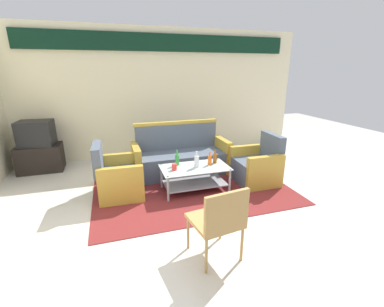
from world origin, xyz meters
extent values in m
plane|color=beige|center=(0.00, 0.00, 0.00)|extent=(14.00, 14.00, 0.00)
cube|color=beige|center=(0.00, 3.06, 1.40)|extent=(6.52, 0.12, 2.80)
cube|color=black|center=(0.00, 2.97, 2.47)|extent=(5.76, 0.08, 0.36)
cube|color=maroon|center=(-0.03, 0.88, 0.01)|extent=(3.18, 2.24, 0.01)
cube|color=#4C5666|center=(-0.02, 1.55, 0.22)|extent=(1.61, 0.72, 0.42)
cube|color=#4C5666|center=(-0.03, 1.87, 0.67)|extent=(1.60, 0.16, 0.48)
cube|color=#B79333|center=(0.82, 1.56, 0.32)|extent=(0.13, 0.70, 0.62)
cube|color=#B79333|center=(-0.86, 1.54, 0.32)|extent=(0.13, 0.70, 0.62)
cube|color=#B79333|center=(-0.03, 1.87, 0.94)|extent=(1.64, 0.12, 0.06)
cube|color=#4C5666|center=(-1.17, 0.99, 0.21)|extent=(0.68, 0.62, 0.40)
cube|color=#4C5666|center=(-1.48, 1.00, 0.64)|extent=(0.14, 0.60, 0.45)
cube|color=#B79333|center=(-1.16, 1.32, 0.30)|extent=(0.66, 0.12, 0.58)
cube|color=#B79333|center=(-1.18, 0.66, 0.30)|extent=(0.66, 0.12, 0.58)
cube|color=#4C5666|center=(1.12, 0.79, 0.21)|extent=(0.67, 0.61, 0.40)
cube|color=#4C5666|center=(1.43, 0.79, 0.64)|extent=(0.13, 0.60, 0.45)
cube|color=#B79333|center=(1.11, 0.46, 0.30)|extent=(0.66, 0.11, 0.58)
cube|color=#B79333|center=(1.12, 1.12, 0.30)|extent=(0.66, 0.11, 0.58)
cube|color=silver|center=(0.00, 0.79, 0.40)|extent=(1.10, 0.60, 0.02)
cube|color=#9E9EA5|center=(0.00, 0.79, 0.13)|extent=(1.00, 0.52, 0.02)
cylinder|color=#9E9EA5|center=(-0.51, 1.05, 0.21)|extent=(0.04, 0.04, 0.40)
cylinder|color=#9E9EA5|center=(0.51, 1.05, 0.21)|extent=(0.04, 0.04, 0.40)
cylinder|color=#9E9EA5|center=(-0.51, 0.53, 0.21)|extent=(0.04, 0.04, 0.40)
cylinder|color=#9E9EA5|center=(0.51, 0.53, 0.21)|extent=(0.04, 0.04, 0.40)
cylinder|color=#D85919|center=(0.27, 0.82, 0.49)|extent=(0.06, 0.06, 0.15)
cylinder|color=#D85919|center=(0.27, 0.82, 0.60)|extent=(0.02, 0.02, 0.07)
cylinder|color=silver|center=(0.02, 0.77, 0.51)|extent=(0.08, 0.08, 0.19)
cylinder|color=silver|center=(0.02, 0.77, 0.64)|extent=(0.03, 0.03, 0.08)
cylinder|color=brown|center=(0.39, 0.88, 0.49)|extent=(0.07, 0.07, 0.16)
cylinder|color=brown|center=(0.39, 0.88, 0.61)|extent=(0.03, 0.03, 0.07)
cylinder|color=#2D8C38|center=(-0.25, 0.97, 0.50)|extent=(0.07, 0.07, 0.18)
cylinder|color=#2D8C38|center=(-0.25, 0.97, 0.63)|extent=(0.03, 0.03, 0.08)
cylinder|color=red|center=(-0.35, 0.77, 0.46)|extent=(0.08, 0.08, 0.10)
cube|color=black|center=(-2.62, 2.55, 0.26)|extent=(0.80, 0.50, 0.52)
cube|color=black|center=(-2.62, 2.55, 0.76)|extent=(0.64, 0.49, 0.48)
cube|color=black|center=(-2.60, 2.77, 0.76)|extent=(0.51, 0.06, 0.36)
cube|color=#AD844C|center=(-0.30, -0.79, 0.42)|extent=(0.54, 0.54, 0.04)
cube|color=#AD844C|center=(-0.26, -1.01, 0.64)|extent=(0.48, 0.11, 0.40)
cylinder|color=#AD844C|center=(-0.53, -0.61, 0.21)|extent=(0.03, 0.03, 0.42)
cylinder|color=#AD844C|center=(-0.12, -0.55, 0.21)|extent=(0.03, 0.03, 0.42)
cylinder|color=#AD844C|center=(-0.47, -1.03, 0.21)|extent=(0.03, 0.03, 0.42)
cylinder|color=#AD844C|center=(-0.06, -0.97, 0.21)|extent=(0.03, 0.03, 0.42)
camera|label=1|loc=(-1.24, -3.00, 1.93)|focal=24.53mm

